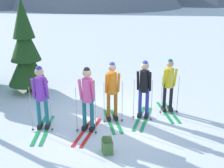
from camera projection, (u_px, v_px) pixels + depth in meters
name	position (u px, v px, depth m)	size (l,w,h in m)	color
ground_plane	(108.00, 123.00, 8.52)	(400.00, 400.00, 0.00)	white
skier_in_purple	(41.00, 95.00, 7.87)	(0.61, 1.79, 1.86)	green
skier_in_pink	(88.00, 95.00, 7.77)	(0.83, 1.73, 1.86)	red
skier_in_orange	(112.00, 89.00, 8.38)	(0.61, 1.67, 1.83)	green
skier_in_black	(144.00, 87.00, 8.56)	(0.88, 1.75, 1.83)	green
skier_in_yellow	(169.00, 83.00, 9.02)	(0.61, 1.66, 1.75)	green
pine_tree_mid	(25.00, 51.00, 10.53)	(1.46, 1.46, 3.53)	#51381E
backpack_on_snow_front	(107.00, 146.00, 6.98)	(0.27, 0.34, 0.38)	#4C7238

